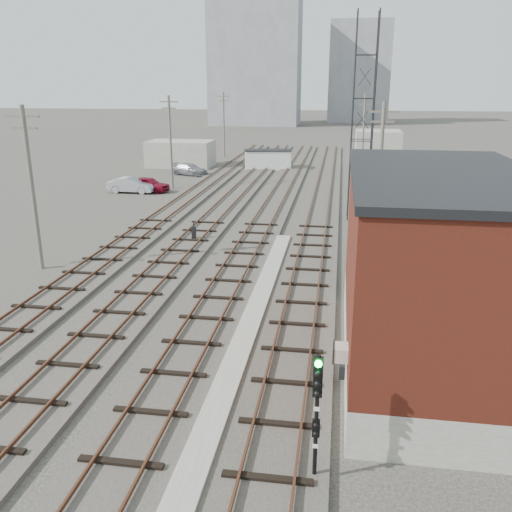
% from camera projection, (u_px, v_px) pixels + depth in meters
% --- Properties ---
extents(ground, '(320.00, 320.00, 0.00)m').
position_uv_depth(ground, '(307.00, 169.00, 66.67)').
color(ground, '#282621').
rests_on(ground, ground).
extents(track_right, '(3.20, 90.00, 0.39)m').
position_uv_depth(track_right, '(320.00, 205.00, 46.50)').
color(track_right, '#332D28').
rests_on(track_right, ground).
extents(track_mid_right, '(3.20, 90.00, 0.39)m').
position_uv_depth(track_mid_right, '(274.00, 203.00, 47.08)').
color(track_mid_right, '#332D28').
rests_on(track_mid_right, ground).
extents(track_mid_left, '(3.20, 90.00, 0.39)m').
position_uv_depth(track_mid_left, '(229.00, 202.00, 47.66)').
color(track_mid_left, '#332D28').
rests_on(track_mid_left, ground).
extents(track_left, '(3.20, 90.00, 0.39)m').
position_uv_depth(track_left, '(185.00, 201.00, 48.24)').
color(track_left, '#332D28').
rests_on(track_left, ground).
extents(platform_curb, '(0.90, 28.00, 0.26)m').
position_uv_depth(platform_curb, '(250.00, 325.00, 23.23)').
color(platform_curb, gray).
rests_on(platform_curb, ground).
extents(brick_building, '(6.54, 12.20, 7.22)m').
position_uv_depth(brick_building, '(434.00, 272.00, 19.27)').
color(brick_building, gray).
rests_on(brick_building, ground).
extents(lattice_tower, '(1.60, 1.60, 15.00)m').
position_uv_depth(lattice_tower, '(362.00, 120.00, 40.05)').
color(lattice_tower, black).
rests_on(lattice_tower, ground).
extents(utility_pole_left_a, '(1.80, 0.24, 9.00)m').
position_uv_depth(utility_pole_left_a, '(32.00, 185.00, 29.36)').
color(utility_pole_left_a, '#595147').
rests_on(utility_pole_left_a, ground).
extents(utility_pole_left_b, '(1.80, 0.24, 9.00)m').
position_uv_depth(utility_pole_left_b, '(170.00, 140.00, 52.91)').
color(utility_pole_left_b, '#595147').
rests_on(utility_pole_left_b, ground).
extents(utility_pole_left_c, '(1.80, 0.24, 9.00)m').
position_uv_depth(utility_pole_left_c, '(224.00, 123.00, 76.45)').
color(utility_pole_left_c, '#595147').
rests_on(utility_pole_left_c, ground).
extents(utility_pole_right_a, '(1.80, 0.24, 9.00)m').
position_uv_depth(utility_pole_right_a, '(380.00, 171.00, 34.13)').
color(utility_pole_right_a, '#595147').
rests_on(utility_pole_right_a, ground).
extents(utility_pole_right_b, '(1.80, 0.24, 9.00)m').
position_uv_depth(utility_pole_right_b, '(363.00, 131.00, 62.39)').
color(utility_pole_right_b, '#595147').
rests_on(utility_pole_right_b, ground).
extents(apartment_left, '(22.00, 14.00, 30.00)m').
position_uv_depth(apartment_left, '(256.00, 63.00, 135.38)').
color(apartment_left, gray).
rests_on(apartment_left, ground).
extents(apartment_right, '(16.00, 12.00, 26.00)m').
position_uv_depth(apartment_right, '(359.00, 73.00, 146.33)').
color(apartment_right, gray).
rests_on(apartment_right, ground).
extents(shed_left, '(8.00, 5.00, 3.20)m').
position_uv_depth(shed_left, '(181.00, 154.00, 68.51)').
color(shed_left, gray).
rests_on(shed_left, ground).
extents(shed_right, '(6.00, 6.00, 4.00)m').
position_uv_depth(shed_right, '(378.00, 145.00, 74.17)').
color(shed_right, gray).
rests_on(shed_right, ground).
extents(signal_mast, '(0.40, 0.40, 3.69)m').
position_uv_depth(signal_mast, '(317.00, 411.00, 13.68)').
color(signal_mast, gray).
rests_on(signal_mast, ground).
extents(switch_stand, '(0.30, 0.30, 1.18)m').
position_uv_depth(switch_stand, '(194.00, 233.00, 35.98)').
color(switch_stand, black).
rests_on(switch_stand, ground).
extents(site_trailer, '(6.04, 3.51, 2.39)m').
position_uv_depth(site_trailer, '(268.00, 159.00, 66.30)').
color(site_trailer, white).
rests_on(site_trailer, ground).
extents(car_red, '(4.49, 2.46, 1.45)m').
position_uv_depth(car_red, '(148.00, 184.00, 52.59)').
color(car_red, maroon).
rests_on(car_red, ground).
extents(car_silver, '(4.59, 1.73, 1.50)m').
position_uv_depth(car_silver, '(132.00, 185.00, 52.05)').
color(car_silver, '#9B9FA2').
rests_on(car_silver, ground).
extents(car_grey, '(4.86, 3.29, 1.31)m').
position_uv_depth(car_grey, '(190.00, 169.00, 62.22)').
color(car_grey, gray).
rests_on(car_grey, ground).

